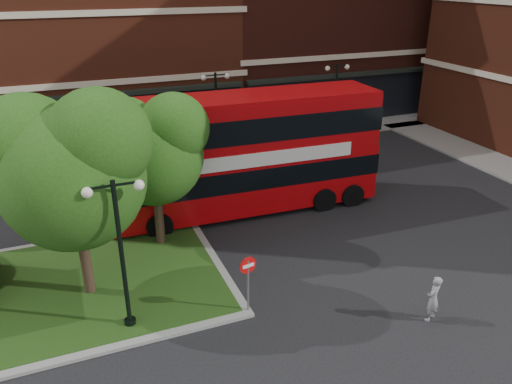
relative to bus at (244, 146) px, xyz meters
name	(u,v)px	position (x,y,z in m)	size (l,w,h in m)	color
ground	(291,292)	(-0.85, -6.91, -3.10)	(120.00, 120.00, 0.00)	black
pavement_far	(178,148)	(-0.85, 9.59, -3.04)	(44.00, 3.00, 0.12)	slate
terrace_far_left	(22,27)	(-8.85, 17.09, 3.90)	(26.00, 12.00, 14.00)	maroon
terrace_far_right	(323,3)	(13.15, 17.09, 4.90)	(18.00, 12.00, 16.00)	#471911
traffic_island	(44,294)	(-8.85, -3.91, -3.03)	(12.60, 7.60, 0.15)	gray
tree_island_west	(67,164)	(-7.45, -4.33, 1.69)	(5.40, 4.71, 7.21)	#2D2116
tree_island_east	(150,146)	(-4.43, -1.84, 1.14)	(4.46, 3.90, 6.29)	#2D2116
lamp_island	(121,249)	(-6.35, -6.71, -0.27)	(1.72, 0.36, 5.00)	black
lamp_far_left	(216,110)	(1.15, 7.59, -0.27)	(1.72, 0.36, 5.00)	black
lamp_far_right	(335,98)	(9.15, 7.59, -0.27)	(1.72, 0.36, 5.00)	black
bus	(244,146)	(0.00, 0.00, 0.00)	(12.46, 3.24, 4.72)	#AE060A
woman	(433,299)	(2.65, -9.91, -2.30)	(0.58, 0.38, 1.60)	gray
car_silver	(175,142)	(-1.12, 9.09, -2.43)	(1.58, 3.93, 1.34)	#B7BBBF
car_white	(268,131)	(5.12, 9.09, -2.46)	(1.36, 3.90, 1.28)	silver
no_entry_sign	(248,274)	(-2.65, -7.41, -1.60)	(0.58, 0.15, 2.10)	slate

